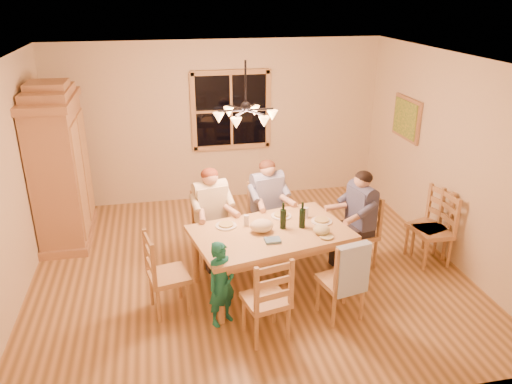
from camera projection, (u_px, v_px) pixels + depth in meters
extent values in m
plane|color=brown|center=(247.00, 268.00, 6.64)|extent=(5.50, 5.50, 0.00)
cube|color=white|center=(245.00, 60.00, 5.61)|extent=(5.50, 5.00, 0.02)
cube|color=beige|center=(219.00, 122.00, 8.39)|extent=(5.50, 0.02, 2.70)
cube|color=beige|center=(7.00, 189.00, 5.62)|extent=(0.02, 5.00, 2.70)
cube|color=beige|center=(449.00, 158.00, 6.63)|extent=(0.02, 5.00, 2.70)
cube|color=black|center=(231.00, 110.00, 8.33)|extent=(1.20, 0.03, 1.20)
cube|color=#B1794E|center=(231.00, 111.00, 8.31)|extent=(1.30, 0.06, 1.30)
cube|color=olive|center=(407.00, 118.00, 7.62)|extent=(0.04, 0.78, 0.64)
cube|color=#1E6B2D|center=(405.00, 119.00, 7.61)|extent=(0.02, 0.68, 0.54)
cylinder|color=black|center=(246.00, 84.00, 5.71)|extent=(0.02, 0.02, 0.53)
sphere|color=black|center=(246.00, 107.00, 5.81)|extent=(0.12, 0.12, 0.12)
cylinder|color=black|center=(259.00, 109.00, 5.86)|extent=(0.34, 0.02, 0.02)
cone|color=#FFB259|center=(272.00, 115.00, 5.92)|extent=(0.13, 0.13, 0.12)
cylinder|color=black|center=(250.00, 107.00, 5.97)|extent=(0.19, 0.31, 0.02)
cone|color=#FFB259|center=(255.00, 111.00, 6.14)|extent=(0.13, 0.13, 0.12)
cylinder|color=black|center=(237.00, 108.00, 5.94)|extent=(0.19, 0.31, 0.02)
cone|color=#FFB259|center=(229.00, 112.00, 6.08)|extent=(0.13, 0.13, 0.12)
cylinder|color=black|center=(232.00, 111.00, 5.80)|extent=(0.34, 0.02, 0.02)
cone|color=#FFB259|center=(219.00, 118.00, 5.80)|extent=(0.13, 0.13, 0.12)
cylinder|color=black|center=(241.00, 113.00, 5.69)|extent=(0.19, 0.31, 0.02)
cone|color=#FFB259|center=(236.00, 123.00, 5.58)|extent=(0.13, 0.13, 0.12)
cylinder|color=black|center=(255.00, 112.00, 5.72)|extent=(0.19, 0.31, 0.02)
cone|color=#FFB259|center=(264.00, 122.00, 5.64)|extent=(0.13, 0.13, 0.12)
cube|color=olive|center=(61.00, 174.00, 7.09)|extent=(0.60, 1.30, 2.00)
cube|color=olive|center=(49.00, 100.00, 6.69)|extent=(0.66, 1.40, 0.10)
cube|color=olive|center=(48.00, 93.00, 6.65)|extent=(0.58, 1.00, 0.12)
cube|color=olive|center=(47.00, 85.00, 6.61)|extent=(0.52, 0.55, 0.10)
cube|color=#B1794E|center=(81.00, 180.00, 6.85)|extent=(0.03, 0.55, 1.60)
cube|color=#B1794E|center=(86.00, 165.00, 7.45)|extent=(0.03, 0.55, 1.60)
cube|color=olive|center=(70.00, 233.00, 7.45)|extent=(0.66, 1.40, 0.12)
cube|color=tan|center=(271.00, 233.00, 5.97)|extent=(2.02, 1.48, 0.06)
cube|color=#B1794E|center=(271.00, 239.00, 6.00)|extent=(1.84, 1.30, 0.10)
cylinder|color=#B1794E|center=(221.00, 296.00, 5.43)|extent=(0.09, 0.09, 0.70)
cylinder|color=#B1794E|center=(347.00, 265.00, 6.03)|extent=(0.09, 0.09, 0.70)
cylinder|color=#B1794E|center=(196.00, 257.00, 6.20)|extent=(0.09, 0.09, 0.70)
cylinder|color=#B1794E|center=(310.00, 233.00, 6.81)|extent=(0.09, 0.09, 0.70)
cube|color=#B1794E|center=(212.00, 231.00, 6.64)|extent=(0.52, 0.50, 0.06)
cube|color=#B1794E|center=(211.00, 213.00, 6.54)|extent=(0.38, 0.13, 0.54)
cube|color=#B1794E|center=(267.00, 220.00, 6.94)|extent=(0.52, 0.50, 0.06)
cube|color=#B1794E|center=(267.00, 203.00, 6.84)|extent=(0.38, 0.13, 0.54)
cube|color=#B1794E|center=(266.00, 300.00, 5.18)|extent=(0.52, 0.50, 0.06)
cube|color=#B1794E|center=(266.00, 278.00, 5.07)|extent=(0.38, 0.13, 0.54)
cube|color=#B1794E|center=(341.00, 281.00, 5.52)|extent=(0.52, 0.50, 0.06)
cube|color=#B1794E|center=(342.00, 260.00, 5.41)|extent=(0.38, 0.13, 0.54)
cube|color=#B1794E|center=(168.00, 276.00, 5.61)|extent=(0.50, 0.52, 0.06)
cube|color=#B1794E|center=(167.00, 255.00, 5.50)|extent=(0.13, 0.38, 0.54)
cube|color=#B1794E|center=(358.00, 234.00, 6.55)|extent=(0.50, 0.52, 0.06)
cube|color=#B1794E|center=(359.00, 216.00, 6.44)|extent=(0.13, 0.38, 0.54)
cube|color=beige|center=(211.00, 204.00, 6.49)|extent=(0.44, 0.30, 0.52)
cube|color=#262328|center=(212.00, 226.00, 6.61)|extent=(0.46, 0.49, 0.14)
sphere|color=tan|center=(210.00, 177.00, 6.35)|extent=(0.21, 0.21, 0.21)
ellipsoid|color=#592614|center=(210.00, 175.00, 6.33)|extent=(0.22, 0.22, 0.17)
cube|color=navy|center=(267.00, 195.00, 6.79)|extent=(0.44, 0.30, 0.52)
cube|color=#262328|center=(267.00, 215.00, 6.91)|extent=(0.46, 0.49, 0.14)
sphere|color=tan|center=(268.00, 168.00, 6.65)|extent=(0.21, 0.21, 0.21)
ellipsoid|color=#381E11|center=(268.00, 166.00, 6.63)|extent=(0.22, 0.22, 0.17)
cube|color=#404667|center=(360.00, 207.00, 6.40)|extent=(0.30, 0.44, 0.52)
cube|color=#262328|center=(358.00, 229.00, 6.52)|extent=(0.49, 0.46, 0.14)
sphere|color=tan|center=(363.00, 180.00, 6.25)|extent=(0.21, 0.21, 0.21)
ellipsoid|color=black|center=(363.00, 178.00, 6.24)|extent=(0.22, 0.22, 0.17)
cube|color=#B1CEEF|center=(352.00, 270.00, 5.26)|extent=(0.39, 0.18, 0.58)
cylinder|color=black|center=(283.00, 216.00, 5.97)|extent=(0.08, 0.08, 0.33)
cylinder|color=black|center=(302.00, 215.00, 5.99)|extent=(0.08, 0.08, 0.33)
cylinder|color=white|center=(226.00, 226.00, 6.07)|extent=(0.26, 0.26, 0.02)
cylinder|color=white|center=(281.00, 216.00, 6.33)|extent=(0.26, 0.26, 0.02)
cylinder|color=white|center=(322.00, 221.00, 6.18)|extent=(0.26, 0.26, 0.02)
cylinder|color=silver|center=(246.00, 220.00, 6.07)|extent=(0.06, 0.06, 0.14)
cylinder|color=silver|center=(306.00, 213.00, 6.28)|extent=(0.06, 0.06, 0.14)
ellipsoid|color=#C1BB81|center=(322.00, 230.00, 5.87)|extent=(0.20, 0.20, 0.11)
cube|color=slate|center=(273.00, 240.00, 5.71)|extent=(0.21, 0.17, 0.03)
ellipsoid|color=beige|center=(262.00, 226.00, 5.92)|extent=(0.28, 0.22, 0.15)
imported|color=#197363|center=(222.00, 284.00, 5.38)|extent=(0.43, 0.39, 0.99)
cube|color=#B1794E|center=(433.00, 232.00, 6.61)|extent=(0.43, 0.45, 0.06)
cube|color=#B1794E|center=(436.00, 214.00, 6.51)|extent=(0.06, 0.38, 0.54)
cube|color=#B1794E|center=(427.00, 228.00, 6.74)|extent=(0.54, 0.55, 0.06)
cube|color=#B1794E|center=(430.00, 209.00, 6.63)|extent=(0.17, 0.38, 0.54)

